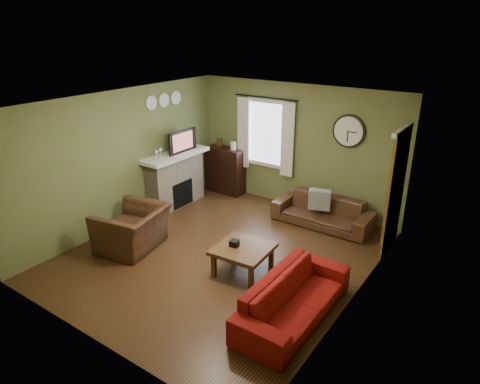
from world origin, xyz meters
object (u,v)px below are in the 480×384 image
Objects in this scene: bookshelf at (226,170)px; coffee_table at (243,259)px; armchair at (133,229)px; sofa_brown at (323,212)px; sofa_red at (294,298)px.

coffee_table is at bearing -49.09° from bookshelf.
armchair is at bearing -167.52° from coffee_table.
bookshelf is 3.49m from coffee_table.
coffee_table is (-0.32, -2.29, -0.06)m from sofa_brown.
coffee_table is (2.02, 0.45, -0.15)m from armchair.
sofa_brown reaches higher than coffee_table.
armchair is (0.25, -3.08, -0.16)m from bookshelf.
sofa_brown is 2.31m from coffee_table.
coffee_table is at bearing 65.84° from sofa_red.
sofa_brown is 2.30× the size of coffee_table.
sofa_brown is at bearing 81.93° from coffee_table.
sofa_brown is 2.95m from sofa_red.
bookshelf reaches higher than armchair.
sofa_brown is at bearing 127.01° from armchair.
sofa_red is (0.86, -2.82, 0.01)m from sofa_brown.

